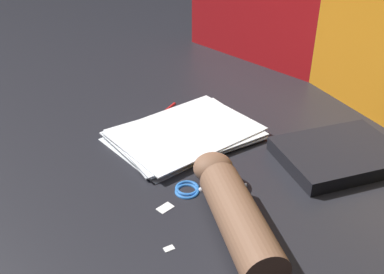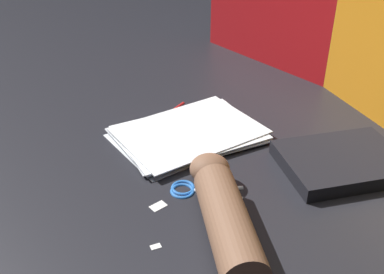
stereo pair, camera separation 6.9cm
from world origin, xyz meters
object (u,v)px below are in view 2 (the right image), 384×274
at_px(paper_stack, 188,133).
at_px(scissors, 194,189).
at_px(book_closed, 342,161).
at_px(hand_forearm, 224,211).

xyz_separation_m(paper_stack, scissors, (0.18, -0.09, -0.00)).
height_order(book_closed, scissors, book_closed).
bearing_deg(scissors, paper_stack, 152.90).
xyz_separation_m(book_closed, hand_forearm, (0.02, -0.32, 0.02)).
xyz_separation_m(book_closed, scissors, (-0.09, -0.30, -0.01)).
bearing_deg(scissors, book_closed, 73.13).
distance_m(scissors, hand_forearm, 0.12).
relative_size(book_closed, hand_forearm, 0.91).
bearing_deg(paper_stack, hand_forearm, -19.36).
height_order(scissors, hand_forearm, hand_forearm).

